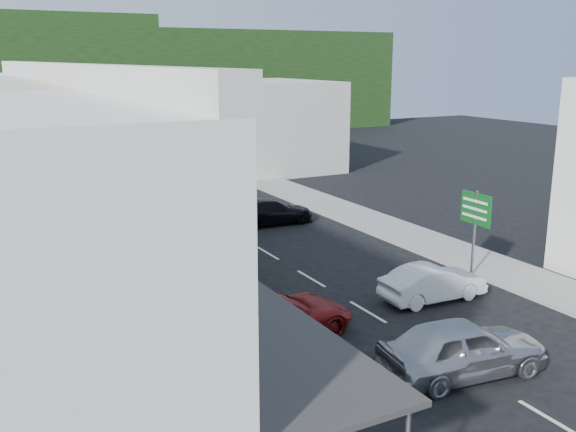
{
  "coord_description": "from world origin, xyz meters",
  "views": [
    {
      "loc": [
        -12.49,
        -17.4,
        8.73
      ],
      "look_at": [
        0.0,
        6.0,
        2.2
      ],
      "focal_mm": 40.0,
      "sensor_mm": 36.0,
      "label": 1
    }
  ],
  "objects_px": {
    "bus": "(183,229)",
    "traffic_signal": "(226,144)",
    "car_silver": "(462,352)",
    "car_red": "(281,315)",
    "direction_sign": "(474,235)",
    "car_white": "(433,282)",
    "pedestrian_left": "(180,317)"
  },
  "relations": [
    {
      "from": "bus",
      "to": "traffic_signal",
      "type": "bearing_deg",
      "value": 70.18
    },
    {
      "from": "bus",
      "to": "car_silver",
      "type": "xyz_separation_m",
      "value": [
        3.53,
        -13.44,
        -0.85
      ]
    },
    {
      "from": "car_red",
      "to": "car_silver",
      "type": "bearing_deg",
      "value": -147.13
    },
    {
      "from": "bus",
      "to": "car_red",
      "type": "bearing_deg",
      "value": -80.48
    },
    {
      "from": "direction_sign",
      "to": "traffic_signal",
      "type": "relative_size",
      "value": 0.78
    },
    {
      "from": "car_silver",
      "to": "car_white",
      "type": "bearing_deg",
      "value": -25.76
    },
    {
      "from": "bus",
      "to": "traffic_signal",
      "type": "xyz_separation_m",
      "value": [
        10.5,
        20.16,
        0.78
      ]
    },
    {
      "from": "car_silver",
      "to": "direction_sign",
      "type": "height_order",
      "value": "direction_sign"
    },
    {
      "from": "bus",
      "to": "pedestrian_left",
      "type": "bearing_deg",
      "value": -102.14
    },
    {
      "from": "pedestrian_left",
      "to": "direction_sign",
      "type": "relative_size",
      "value": 0.47
    },
    {
      "from": "car_silver",
      "to": "car_red",
      "type": "height_order",
      "value": "same"
    },
    {
      "from": "car_white",
      "to": "pedestrian_left",
      "type": "distance_m",
      "value": 9.58
    },
    {
      "from": "car_white",
      "to": "car_red",
      "type": "relative_size",
      "value": 0.96
    },
    {
      "from": "bus",
      "to": "direction_sign",
      "type": "height_order",
      "value": "direction_sign"
    },
    {
      "from": "bus",
      "to": "direction_sign",
      "type": "xyz_separation_m",
      "value": [
        9.7,
        -7.37,
        0.27
      ]
    },
    {
      "from": "pedestrian_left",
      "to": "direction_sign",
      "type": "distance_m",
      "value": 12.61
    },
    {
      "from": "pedestrian_left",
      "to": "car_silver",
      "type": "bearing_deg",
      "value": -106.01
    },
    {
      "from": "car_red",
      "to": "pedestrian_left",
      "type": "bearing_deg",
      "value": 76.36
    },
    {
      "from": "car_white",
      "to": "car_red",
      "type": "distance_m",
      "value": 6.41
    },
    {
      "from": "car_red",
      "to": "direction_sign",
      "type": "bearing_deg",
      "value": -83.65
    },
    {
      "from": "bus",
      "to": "traffic_signal",
      "type": "relative_size",
      "value": 2.49
    },
    {
      "from": "car_red",
      "to": "traffic_signal",
      "type": "distance_m",
      "value": 30.6
    },
    {
      "from": "direction_sign",
      "to": "pedestrian_left",
      "type": "bearing_deg",
      "value": -176.23
    },
    {
      "from": "bus",
      "to": "direction_sign",
      "type": "relative_size",
      "value": 3.18
    },
    {
      "from": "car_white",
      "to": "traffic_signal",
      "type": "height_order",
      "value": "traffic_signal"
    },
    {
      "from": "car_red",
      "to": "direction_sign",
      "type": "distance_m",
      "value": 9.58
    },
    {
      "from": "car_red",
      "to": "bus",
      "type": "bearing_deg",
      "value": 0.52
    },
    {
      "from": "car_white",
      "to": "car_red",
      "type": "bearing_deg",
      "value": 93.1
    },
    {
      "from": "pedestrian_left",
      "to": "traffic_signal",
      "type": "height_order",
      "value": "traffic_signal"
    },
    {
      "from": "direction_sign",
      "to": "car_red",
      "type": "bearing_deg",
      "value": -171.21
    },
    {
      "from": "car_silver",
      "to": "traffic_signal",
      "type": "xyz_separation_m",
      "value": [
        6.97,
        33.6,
        1.63
      ]
    },
    {
      "from": "bus",
      "to": "traffic_signal",
      "type": "height_order",
      "value": "traffic_signal"
    }
  ]
}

